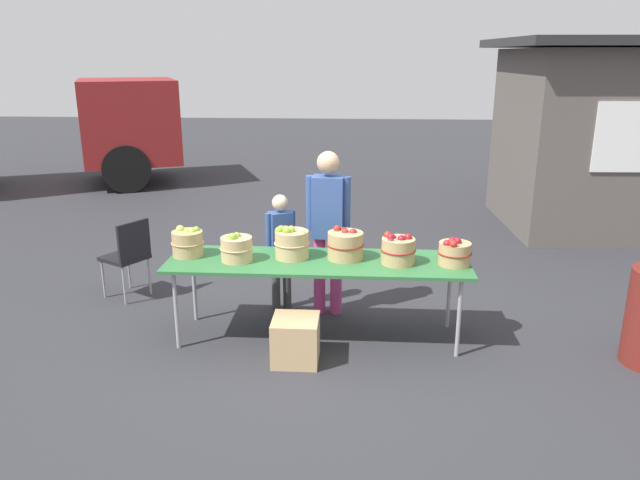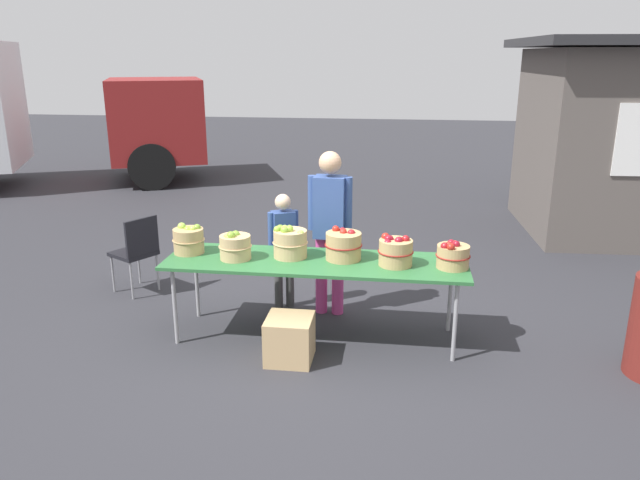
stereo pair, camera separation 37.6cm
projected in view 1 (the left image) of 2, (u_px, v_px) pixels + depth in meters
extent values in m
plane|color=#2D2D33|center=(318.00, 337.00, 5.65)|extent=(40.00, 40.00, 0.00)
cube|color=#2D6B38|center=(318.00, 262.00, 5.43)|extent=(2.70, 0.76, 0.03)
cylinder|color=#99999E|center=(176.00, 310.00, 5.33)|extent=(0.04, 0.04, 0.72)
cylinder|color=#99999E|center=(459.00, 318.00, 5.18)|extent=(0.04, 0.04, 0.72)
cylinder|color=#99999E|center=(194.00, 286.00, 5.90)|extent=(0.04, 0.04, 0.72)
cylinder|color=#99999E|center=(449.00, 292.00, 5.75)|extent=(0.04, 0.04, 0.72)
cylinder|color=tan|center=(188.00, 244.00, 5.52)|extent=(0.28, 0.28, 0.23)
torus|color=tan|center=(188.00, 242.00, 5.52)|extent=(0.30, 0.30, 0.01)
sphere|color=#7AA833|center=(196.00, 230.00, 5.52)|extent=(0.07, 0.07, 0.07)
sphere|color=#9EC647|center=(180.00, 229.00, 5.53)|extent=(0.08, 0.08, 0.08)
sphere|color=#9EC647|center=(192.00, 231.00, 5.48)|extent=(0.06, 0.06, 0.06)
sphere|color=#8CB738|center=(187.00, 232.00, 5.49)|extent=(0.08, 0.08, 0.08)
cylinder|color=tan|center=(237.00, 249.00, 5.39)|extent=(0.28, 0.28, 0.22)
torus|color=tan|center=(237.00, 248.00, 5.39)|extent=(0.30, 0.30, 0.01)
sphere|color=#9EC647|center=(229.00, 239.00, 5.34)|extent=(0.07, 0.07, 0.07)
sphere|color=#7AA833|center=(233.00, 237.00, 5.32)|extent=(0.08, 0.08, 0.08)
sphere|color=#7AA833|center=(237.00, 236.00, 5.39)|extent=(0.08, 0.08, 0.08)
sphere|color=#8CB738|center=(230.00, 240.00, 5.32)|extent=(0.08, 0.08, 0.08)
cylinder|color=tan|center=(292.00, 244.00, 5.47)|extent=(0.30, 0.30, 0.25)
torus|color=tan|center=(292.00, 243.00, 5.46)|extent=(0.32, 0.32, 0.01)
sphere|color=#7AA833|center=(281.00, 229.00, 5.49)|extent=(0.08, 0.08, 0.08)
sphere|color=#9EC647|center=(303.00, 234.00, 5.38)|extent=(0.07, 0.07, 0.07)
sphere|color=#9EC647|center=(286.00, 230.00, 5.48)|extent=(0.08, 0.08, 0.08)
sphere|color=#8CB738|center=(291.00, 229.00, 5.41)|extent=(0.07, 0.07, 0.07)
sphere|color=#7AA833|center=(287.00, 231.00, 5.39)|extent=(0.08, 0.08, 0.08)
sphere|color=#9EC647|center=(291.00, 231.00, 5.42)|extent=(0.07, 0.07, 0.07)
sphere|color=#8CB738|center=(279.00, 230.00, 5.41)|extent=(0.07, 0.07, 0.07)
cylinder|color=tan|center=(345.00, 246.00, 5.44)|extent=(0.32, 0.32, 0.25)
torus|color=maroon|center=(345.00, 244.00, 5.44)|extent=(0.34, 0.34, 0.01)
sphere|color=#B22319|center=(337.00, 229.00, 5.47)|extent=(0.07, 0.07, 0.07)
sphere|color=#B22319|center=(345.00, 232.00, 5.41)|extent=(0.07, 0.07, 0.07)
sphere|color=maroon|center=(344.00, 231.00, 5.49)|extent=(0.08, 0.08, 0.08)
sphere|color=maroon|center=(353.00, 233.00, 5.41)|extent=(0.07, 0.07, 0.07)
cylinder|color=tan|center=(398.00, 251.00, 5.32)|extent=(0.29, 0.29, 0.23)
torus|color=maroon|center=(398.00, 250.00, 5.31)|extent=(0.31, 0.31, 0.01)
sphere|color=maroon|center=(392.00, 238.00, 5.31)|extent=(0.07, 0.07, 0.07)
sphere|color=maroon|center=(391.00, 242.00, 5.24)|extent=(0.07, 0.07, 0.07)
sphere|color=#B22319|center=(402.00, 239.00, 5.27)|extent=(0.08, 0.08, 0.08)
sphere|color=maroon|center=(391.00, 238.00, 5.30)|extent=(0.07, 0.07, 0.07)
sphere|color=maroon|center=(408.00, 237.00, 5.28)|extent=(0.07, 0.07, 0.07)
sphere|color=maroon|center=(401.00, 239.00, 5.26)|extent=(0.07, 0.07, 0.07)
sphere|color=#B22319|center=(388.00, 236.00, 5.35)|extent=(0.07, 0.07, 0.07)
cylinder|color=tan|center=(455.00, 254.00, 5.29)|extent=(0.28, 0.28, 0.20)
torus|color=maroon|center=(455.00, 253.00, 5.29)|extent=(0.30, 0.30, 0.01)
sphere|color=#B22319|center=(451.00, 243.00, 5.22)|extent=(0.07, 0.07, 0.07)
sphere|color=maroon|center=(458.00, 242.00, 5.25)|extent=(0.06, 0.06, 0.06)
sphere|color=maroon|center=(453.00, 241.00, 5.29)|extent=(0.07, 0.07, 0.07)
sphere|color=maroon|center=(447.00, 244.00, 5.21)|extent=(0.07, 0.07, 0.07)
sphere|color=#B22319|center=(457.00, 242.00, 5.27)|extent=(0.07, 0.07, 0.07)
sphere|color=#B22319|center=(453.00, 244.00, 5.16)|extent=(0.07, 0.07, 0.07)
sphere|color=maroon|center=(455.00, 244.00, 5.27)|extent=(0.08, 0.08, 0.08)
cylinder|color=#CC3F8C|center=(336.00, 275.00, 6.06)|extent=(0.12, 0.12, 0.80)
cylinder|color=#CC3F8C|center=(319.00, 275.00, 6.08)|extent=(0.12, 0.12, 0.80)
cube|color=#334C8C|center=(328.00, 207.00, 5.86)|extent=(0.32, 0.24, 0.60)
sphere|color=tan|center=(328.00, 163.00, 5.73)|extent=(0.22, 0.22, 0.22)
cylinder|color=#334C8C|center=(346.00, 204.00, 5.83)|extent=(0.08, 0.08, 0.54)
cylinder|color=#334C8C|center=(310.00, 203.00, 5.88)|extent=(0.08, 0.08, 0.54)
cylinder|color=#3F3F3F|center=(287.00, 280.00, 6.23)|extent=(0.09, 0.09, 0.59)
cylinder|color=#3F3F3F|center=(276.00, 282.00, 6.18)|extent=(0.09, 0.09, 0.59)
cube|color=#334C8C|center=(281.00, 233.00, 6.05)|extent=(0.27, 0.24, 0.44)
sphere|color=beige|center=(280.00, 203.00, 5.96)|extent=(0.16, 0.16, 0.16)
cylinder|color=#334C8C|center=(292.00, 229.00, 6.10)|extent=(0.06, 0.06, 0.39)
cylinder|color=#334C8C|center=(268.00, 232.00, 5.99)|extent=(0.06, 0.06, 0.39)
cube|color=maroon|center=(130.00, 120.00, 12.13)|extent=(2.47, 2.63, 1.60)
cube|color=black|center=(172.00, 103.00, 12.29)|extent=(0.71, 1.64, 0.80)
cylinder|color=black|center=(124.00, 154.00, 13.17)|extent=(0.94, 0.60, 0.90)
cylinder|color=black|center=(126.00, 169.00, 11.45)|extent=(0.94, 0.60, 0.90)
cube|color=#59514C|center=(614.00, 140.00, 8.96)|extent=(3.11, 2.53, 2.60)
cube|color=#262628|center=(628.00, 42.00, 8.56)|extent=(3.63, 3.05, 0.12)
cube|color=black|center=(125.00, 257.00, 6.47)|extent=(0.55, 0.55, 0.04)
cube|color=black|center=(134.00, 241.00, 6.31)|extent=(0.23, 0.36, 0.40)
cylinder|color=gray|center=(129.00, 270.00, 6.77)|extent=(0.02, 0.02, 0.42)
cylinder|color=gray|center=(103.00, 279.00, 6.50)|extent=(0.02, 0.02, 0.42)
cylinder|color=gray|center=(150.00, 276.00, 6.58)|extent=(0.02, 0.02, 0.42)
cylinder|color=gray|center=(124.00, 286.00, 6.31)|extent=(0.02, 0.02, 0.42)
cube|color=tan|center=(296.00, 340.00, 5.15)|extent=(0.39, 0.39, 0.39)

